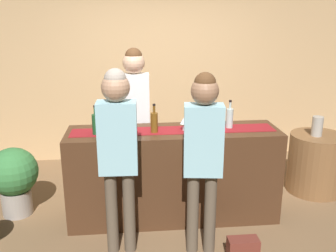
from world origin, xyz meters
The scene contains 17 objects.
ground_plane centered at (0.00, 0.00, 0.00)m, with size 10.00×10.00×0.00m, color brown.
back_wall centered at (0.00, 1.90, 1.45)m, with size 6.00×0.12×2.90m, color tan.
bar_counter centered at (0.00, 0.00, 0.50)m, with size 2.23×0.60×1.00m, color #472B19.
counter_runner_cloth centered at (0.00, 0.00, 1.00)m, with size 2.12×0.28×0.01m, color maroon.
wine_bottle_green centered at (-0.79, -0.06, 1.11)m, with size 0.07×0.07×0.30m.
wine_bottle_amber centered at (-0.21, -0.06, 1.11)m, with size 0.07×0.07×0.30m.
wine_bottle_clear centered at (0.60, 0.03, 1.11)m, with size 0.07×0.07×0.30m.
wine_glass_near_customer centered at (-0.43, -0.11, 1.10)m, with size 0.07×0.07×0.14m.
wine_glass_mid_counter centered at (0.10, -0.03, 1.10)m, with size 0.07×0.07×0.14m.
wine_glass_far_end centered at (0.30, -0.02, 1.10)m, with size 0.07×0.07×0.14m.
bartender centered at (-0.39, 0.58, 1.13)m, with size 0.34×0.25×1.80m.
customer_sipping centered at (0.18, -0.67, 1.06)m, with size 0.36×0.24×1.71m.
customer_browsing centered at (-0.56, -0.59, 1.08)m, with size 0.35×0.24×1.74m.
round_side_table centered at (1.85, 0.45, 0.37)m, with size 0.68×0.68×0.74m, color brown.
vase_on_side_table centered at (1.80, 0.43, 0.86)m, with size 0.13×0.13×0.24m, color #A8A399.
potted_plant_tall centered at (-1.74, 0.22, 0.45)m, with size 0.53×0.53×0.78m.
handbag centered at (0.54, -0.85, 0.11)m, with size 0.28×0.14×0.22m, color brown.
Camera 1 is at (-0.43, -3.73, 2.18)m, focal length 40.37 mm.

